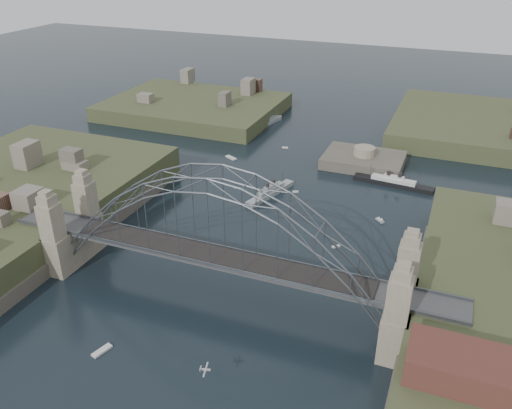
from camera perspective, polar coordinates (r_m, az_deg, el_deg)
The scene contains 18 objects.
ground at distance 98.22m, azimuth -3.95°, elevation -9.70°, with size 500.00×500.00×0.00m, color black.
bridge at distance 91.36m, azimuth -4.20°, elevation -3.51°, with size 84.00×13.80×24.60m.
headland_nw at distance 197.12m, azimuth -6.67°, elevation 9.83°, with size 60.00×45.00×9.00m, color #3E4526.
headland_ne at distance 189.98m, azimuth 25.27°, elevation 6.78°, with size 70.00×55.00×9.50m, color #3E4526.
fort_island at distance 154.01m, azimuth 11.42°, elevation 4.06°, with size 22.00×16.00×9.40m.
wharf_shed at distance 75.07m, azimuth 23.74°, elevation -16.31°, with size 20.00×8.00×4.00m, color #592D26.
naval_cruiser_near at distance 132.93m, azimuth 1.56°, elevation 1.31°, with size 7.15×17.06×5.14m.
naval_cruiser_far at distance 183.31m, azimuth 1.09°, elevation 8.79°, with size 5.83×17.13×5.74m.
ocean_liner at distance 142.66m, azimuth 14.53°, elevation 2.28°, with size 20.99×4.95×5.11m.
aeroplane at distance 77.79m, azimuth -5.57°, elevation -17.22°, with size 1.59×2.83×0.42m.
small_boat_a at distance 118.08m, azimuth -11.10°, elevation -3.10°, with size 1.37×2.77×1.43m.
small_boat_b at distance 112.81m, azimuth 8.60°, elevation -4.50°, with size 1.75×1.60×0.45m.
small_boat_c at distance 90.02m, azimuth -16.23°, elevation -14.87°, with size 2.00×3.54×0.45m.
small_boat_d at distance 124.42m, azimuth 13.18°, elevation -1.66°, with size 2.36×2.26×1.43m.
small_boat_e at distance 155.67m, azimuth -2.70°, elevation 5.04°, with size 4.01×2.93×0.45m.
small_boat_f at distance 135.05m, azimuth 4.26°, elevation 1.37°, with size 1.54×1.11×0.45m.
small_boat_h at distance 163.35m, azimuth 3.14°, elevation 6.12°, with size 1.93×1.01×0.45m.
small_boat_i at distance 100.50m, azimuth 15.08°, elevation -9.65°, with size 2.24×1.78×0.45m.
Camera 1 is at (35.21, -70.24, 58.95)m, focal length 37.21 mm.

